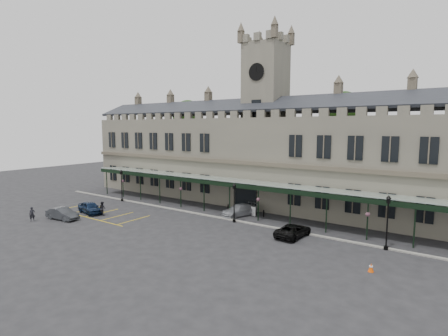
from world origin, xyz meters
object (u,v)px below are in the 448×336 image
Objects in this scene: car_taxi at (239,210)px; station_building at (264,158)px; lamp_post_left at (122,182)px; lamp_post_mid at (234,199)px; sign_board at (253,212)px; car_van at (293,230)px; car_left_b at (62,214)px; lamp_post_right at (388,217)px; person_b at (102,208)px; clock_tower at (265,110)px; person_a at (32,214)px; traffic_cone at (371,268)px; car_left_a at (90,208)px.

station_building is at bearing 116.72° from car_taxi.
lamp_post_left reaches higher than lamp_post_mid.
car_van is at bearing -25.29° from sign_board.
lamp_post_left reaches higher than car_van.
car_left_b is 0.92× the size of car_van.
station_building is at bearing 31.44° from lamp_post_left.
car_left_b is at bearing -161.82° from lamp_post_right.
lamp_post_mid is 8.06m from car_van.
car_taxi is at bearing 8.19° from lamp_post_left.
person_b reaches higher than sign_board.
person_a is (-17.18, -24.02, -12.28)m from clock_tower.
car_van is at bearing -7.90° from lamp_post_mid.
lamp_post_right is 1.16× the size of car_left_b.
person_b reaches higher than traffic_cone.
car_van is (27.49, -1.15, -2.11)m from lamp_post_left.
lamp_post_right is (35.74, 0.17, 0.17)m from lamp_post_left.
station_building is 13.17× the size of lamp_post_mid.
car_van is (7.72, -1.07, -2.06)m from lamp_post_mid.
car_taxi is at bearing -82.98° from station_building.
station_building is 21.04m from lamp_post_left.
traffic_cone is at bearing -6.22° from car_taxi.
lamp_post_mid is 2.74× the size of person_a.
clock_tower is at bearing 149.33° from lamp_post_right.
car_van is 2.68× the size of person_b.
car_taxi is (-1.10, 2.77, -1.99)m from lamp_post_mid.
car_taxi is at bearing -140.67° from sign_board.
clock_tower is 25.08m from person_b.
lamp_post_left is 0.95× the size of car_taxi.
clock_tower is 29.12m from car_left_b.
lamp_post_right reaches higher than lamp_post_mid.
car_left_b is at bearing 25.35° from car_van.
station_building is 16.53m from car_van.
car_taxi is 9.62m from car_van.
lamp_post_left is 35.74m from lamp_post_right.
person_b is at bearing -36.44° from car_left_b.
lamp_post_mid is at bearing -0.24° from lamp_post_left.
car_left_b reaches higher than traffic_cone.
lamp_post_right reaches higher than lamp_post_left.
car_left_a is at bearing -7.88° from car_left_b.
person_b is (-22.67, -5.67, 0.22)m from car_van.
person_a is 0.96× the size of person_b.
lamp_post_mid is at bearing 160.91° from traffic_cone.
station_building reaches higher than lamp_post_left.
person_b is (-15.32, -10.42, 0.32)m from sign_board.
clock_tower is 15.27m from lamp_post_mid.
lamp_post_mid reaches higher than person_b.
car_taxi is 2.93× the size of person_a.
lamp_post_right is at bearing -168.21° from person_b.
car_taxi is 24.10m from person_a.
clock_tower is 27.62m from traffic_cone.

